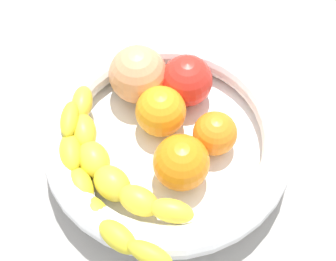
{
  "coord_description": "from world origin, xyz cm",
  "views": [
    {
      "loc": [
        8.98,
        26.83,
        53.99
      ],
      "look_at": [
        0.0,
        0.0,
        8.45
      ],
      "focal_mm": 47.46,
      "sensor_mm": 36.0,
      "label": 1
    }
  ],
  "objects_px": {
    "orange_front": "(181,163)",
    "peach_blush": "(138,74)",
    "tomato_red": "(187,81)",
    "banana_draped_left": "(93,193)",
    "fruit_bowl": "(168,140)",
    "orange_mid_right": "(215,133)",
    "banana_draped_right": "(110,165)",
    "orange_mid_left": "(160,111)"
  },
  "relations": [
    {
      "from": "fruit_bowl",
      "to": "orange_mid_left",
      "type": "distance_m",
      "value": 0.04
    },
    {
      "from": "orange_front",
      "to": "peach_blush",
      "type": "bearing_deg",
      "value": -85.43
    },
    {
      "from": "peach_blush",
      "to": "tomato_red",
      "type": "relative_size",
      "value": 1.12
    },
    {
      "from": "banana_draped_right",
      "to": "peach_blush",
      "type": "height_order",
      "value": "peach_blush"
    },
    {
      "from": "banana_draped_right",
      "to": "orange_mid_right",
      "type": "bearing_deg",
      "value": -179.69
    },
    {
      "from": "fruit_bowl",
      "to": "banana_draped_left",
      "type": "relative_size",
      "value": 1.29
    },
    {
      "from": "orange_front",
      "to": "tomato_red",
      "type": "distance_m",
      "value": 0.12
    },
    {
      "from": "orange_mid_right",
      "to": "tomato_red",
      "type": "relative_size",
      "value": 0.81
    },
    {
      "from": "fruit_bowl",
      "to": "tomato_red",
      "type": "bearing_deg",
      "value": -126.62
    },
    {
      "from": "peach_blush",
      "to": "orange_front",
      "type": "bearing_deg",
      "value": 94.57
    },
    {
      "from": "fruit_bowl",
      "to": "banana_draped_left",
      "type": "distance_m",
      "value": 0.12
    },
    {
      "from": "banana_draped_left",
      "to": "orange_mid_left",
      "type": "distance_m",
      "value": 0.13
    },
    {
      "from": "banana_draped_right",
      "to": "tomato_red",
      "type": "relative_size",
      "value": 3.31
    },
    {
      "from": "banana_draped_left",
      "to": "orange_mid_right",
      "type": "height_order",
      "value": "orange_mid_right"
    },
    {
      "from": "peach_blush",
      "to": "tomato_red",
      "type": "bearing_deg",
      "value": 155.28
    },
    {
      "from": "banana_draped_right",
      "to": "tomato_red",
      "type": "distance_m",
      "value": 0.15
    },
    {
      "from": "banana_draped_left",
      "to": "fruit_bowl",
      "type": "bearing_deg",
      "value": -154.01
    },
    {
      "from": "fruit_bowl",
      "to": "orange_front",
      "type": "height_order",
      "value": "orange_front"
    },
    {
      "from": "peach_blush",
      "to": "orange_mid_right",
      "type": "bearing_deg",
      "value": 120.68
    },
    {
      "from": "fruit_bowl",
      "to": "orange_mid_right",
      "type": "relative_size",
      "value": 5.64
    },
    {
      "from": "fruit_bowl",
      "to": "peach_blush",
      "type": "relative_size",
      "value": 4.05
    },
    {
      "from": "orange_front",
      "to": "orange_mid_left",
      "type": "distance_m",
      "value": 0.08
    },
    {
      "from": "fruit_bowl",
      "to": "banana_draped_right",
      "type": "distance_m",
      "value": 0.08
    },
    {
      "from": "orange_mid_left",
      "to": "peach_blush",
      "type": "bearing_deg",
      "value": -79.71
    },
    {
      "from": "banana_draped_right",
      "to": "peach_blush",
      "type": "bearing_deg",
      "value": -121.59
    },
    {
      "from": "banana_draped_left",
      "to": "peach_blush",
      "type": "relative_size",
      "value": 3.14
    },
    {
      "from": "banana_draped_right",
      "to": "orange_mid_right",
      "type": "xyz_separation_m",
      "value": [
        -0.13,
        -0.0,
        0.0
      ]
    },
    {
      "from": "fruit_bowl",
      "to": "orange_mid_right",
      "type": "xyz_separation_m",
      "value": [
        -0.05,
        0.02,
        0.02
      ]
    },
    {
      "from": "orange_mid_left",
      "to": "tomato_red",
      "type": "xyz_separation_m",
      "value": [
        -0.05,
        -0.03,
        0.0
      ]
    },
    {
      "from": "banana_draped_left",
      "to": "banana_draped_right",
      "type": "bearing_deg",
      "value": -131.28
    },
    {
      "from": "banana_draped_left",
      "to": "orange_mid_right",
      "type": "bearing_deg",
      "value": -168.97
    },
    {
      "from": "orange_mid_left",
      "to": "banana_draped_right",
      "type": "bearing_deg",
      "value": 32.32
    },
    {
      "from": "orange_mid_right",
      "to": "peach_blush",
      "type": "height_order",
      "value": "peach_blush"
    },
    {
      "from": "banana_draped_right",
      "to": "orange_mid_left",
      "type": "distance_m",
      "value": 0.09
    },
    {
      "from": "orange_mid_right",
      "to": "peach_blush",
      "type": "bearing_deg",
      "value": -59.32
    },
    {
      "from": "orange_front",
      "to": "orange_mid_left",
      "type": "relative_size",
      "value": 1.04
    },
    {
      "from": "orange_front",
      "to": "orange_mid_left",
      "type": "xyz_separation_m",
      "value": [
        0.0,
        -0.08,
        -0.0
      ]
    },
    {
      "from": "peach_blush",
      "to": "tomato_red",
      "type": "distance_m",
      "value": 0.06
    },
    {
      "from": "orange_front",
      "to": "tomato_red",
      "type": "bearing_deg",
      "value": -112.92
    },
    {
      "from": "banana_draped_left",
      "to": "tomato_red",
      "type": "bearing_deg",
      "value": -143.17
    },
    {
      "from": "orange_mid_left",
      "to": "orange_mid_right",
      "type": "height_order",
      "value": "orange_mid_left"
    },
    {
      "from": "orange_front",
      "to": "banana_draped_right",
      "type": "bearing_deg",
      "value": -18.95
    }
  ]
}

